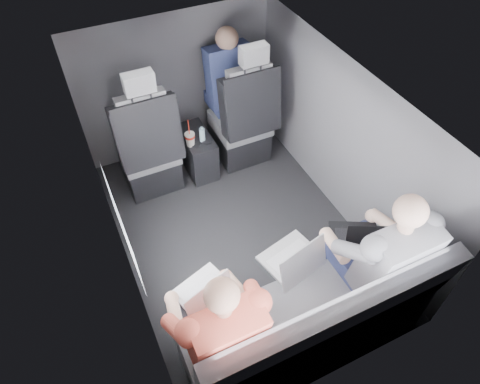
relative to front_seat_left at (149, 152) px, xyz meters
name	(u,v)px	position (x,y,z in m)	size (l,w,h in m)	color
floor	(238,233)	(0.45, -0.84, -0.40)	(2.60, 2.60, 0.00)	black
ceiling	(237,96)	(0.45, -0.84, 0.95)	(2.60, 2.60, 0.00)	#B2B2AD
panel_left	(114,217)	(-0.45, -0.84, 0.27)	(0.02, 2.60, 1.35)	#56565B
panel_right	(341,141)	(1.35, -0.84, 0.27)	(0.02, 2.60, 1.35)	#56565B
panel_front	(177,85)	(0.45, 0.46, 0.27)	(1.80, 0.02, 1.35)	#56565B
panel_back	(341,330)	(0.45, -2.14, 0.27)	(1.80, 0.02, 1.35)	#56565B
side_window	(122,227)	(-0.43, -1.14, 0.50)	(0.02, 0.75, 0.42)	white
seatbelt	(252,97)	(0.90, -0.17, 0.40)	(0.05, 0.01, 0.65)	black
front_seat_left	(149,152)	(0.00, 0.00, 0.00)	(0.52, 0.58, 1.26)	black
front_seat_right	(243,124)	(0.90, 0.00, 0.00)	(0.52, 0.58, 1.26)	black
center_console	(198,152)	(0.45, 0.04, -0.20)	(0.24, 0.48, 0.41)	black
rear_bench	(310,324)	(0.45, -1.90, -0.09)	(1.60, 0.57, 0.92)	#5B5C60
soda_cup	(190,139)	(0.36, -0.06, 0.07)	(0.09, 0.09, 0.27)	white
water_bottle	(202,135)	(0.48, -0.05, 0.07)	(0.05, 0.05, 0.15)	#A0C7D9
laptop_white	(205,293)	(-0.12, -1.60, 0.23)	(0.37, 0.38, 0.23)	silver
laptop_silver	(294,258)	(0.47, -1.61, 0.23)	(0.40, 0.39, 0.25)	#AFAFB4
laptop_black	(360,237)	(0.94, -1.65, 0.23)	(0.39, 0.42, 0.23)	black
passenger_rear_left	(217,326)	(-0.13, -1.81, 0.22)	(0.49, 0.61, 1.20)	#333338
passenger_rear_right	(375,255)	(0.94, -1.81, 0.24)	(0.52, 0.64, 1.25)	navy
passenger_front_right	(228,78)	(0.87, 0.26, 0.35)	(0.40, 0.40, 0.79)	navy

